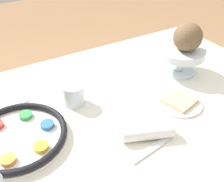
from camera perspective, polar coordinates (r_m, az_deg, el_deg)
The scene contains 11 objects.
dining_table at distance 1.16m, azimuth -0.14°, elevation -19.00°, with size 1.44×0.92×0.74m.
seder_plate at distance 0.84m, azimuth -19.80°, elevation -9.20°, with size 0.29×0.29×0.03m.
fruit_stand at distance 1.10m, azimuth 14.87°, elevation 7.65°, with size 0.19×0.19×0.11m.
orange_fruit at distance 1.07m, azimuth 15.22°, elevation 10.85°, with size 0.08×0.08×0.08m.
coconut at distance 1.06m, azimuth 16.18°, elevation 11.24°, with size 0.11×0.11×0.11m.
bread_plate at distance 0.95m, azimuth 14.33°, elevation -2.25°, with size 0.17×0.17×0.02m.
napkin_roll at distance 0.79m, azimuth 7.84°, elevation -8.90°, with size 0.16×0.10×0.05m.
cup_near at distance 0.92m, azimuth -8.36°, elevation -0.72°, with size 0.08×0.08×0.07m.
fork_left at distance 1.05m, azimuth -21.79°, elevation -0.39°, with size 0.06×0.18×0.01m.
fork_right at distance 1.05m, azimuth -20.23°, elevation 0.09°, with size 0.05×0.18×0.01m.
spoon at distance 0.78m, azimuth 8.92°, elevation -12.15°, with size 0.17×0.04×0.01m.
Camera 1 is at (-0.34, -0.58, 1.32)m, focal length 42.00 mm.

